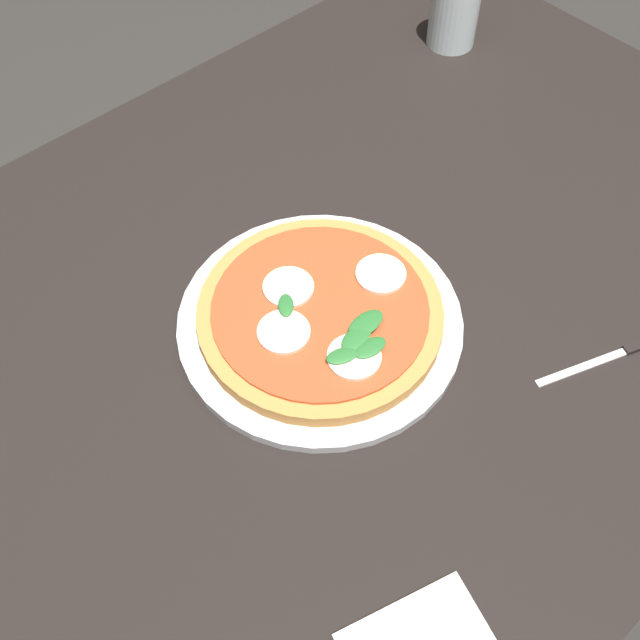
{
  "coord_description": "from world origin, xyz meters",
  "views": [
    {
      "loc": [
        -0.41,
        -0.41,
        1.45
      ],
      "look_at": [
        -0.05,
        -0.02,
        0.73
      ],
      "focal_mm": 43.59,
      "sensor_mm": 36.0,
      "label": 1
    }
  ],
  "objects_px": {
    "serving_tray": "(320,322)",
    "glass_cup": "(454,15)",
    "pizza": "(321,314)",
    "dining_table": "(339,334)",
    "knife": "(622,352)"
  },
  "relations": [
    {
      "from": "dining_table",
      "to": "glass_cup",
      "type": "xyz_separation_m",
      "value": [
        0.47,
        0.25,
        0.14
      ]
    },
    {
      "from": "serving_tray",
      "to": "knife",
      "type": "relative_size",
      "value": 1.96
    },
    {
      "from": "serving_tray",
      "to": "knife",
      "type": "height_order",
      "value": "serving_tray"
    },
    {
      "from": "dining_table",
      "to": "pizza",
      "type": "relative_size",
      "value": 4.76
    },
    {
      "from": "pizza",
      "to": "serving_tray",
      "type": "bearing_deg",
      "value": 89.16
    },
    {
      "from": "serving_tray",
      "to": "pizza",
      "type": "distance_m",
      "value": 0.02
    },
    {
      "from": "dining_table",
      "to": "pizza",
      "type": "distance_m",
      "value": 0.13
    },
    {
      "from": "dining_table",
      "to": "knife",
      "type": "distance_m",
      "value": 0.34
    },
    {
      "from": "pizza",
      "to": "knife",
      "type": "xyz_separation_m",
      "value": [
        0.23,
        -0.26,
        -0.02
      ]
    },
    {
      "from": "knife",
      "to": "glass_cup",
      "type": "height_order",
      "value": "glass_cup"
    },
    {
      "from": "dining_table",
      "to": "serving_tray",
      "type": "distance_m",
      "value": 0.12
    },
    {
      "from": "serving_tray",
      "to": "glass_cup",
      "type": "bearing_deg",
      "value": 27.4
    },
    {
      "from": "knife",
      "to": "dining_table",
      "type": "bearing_deg",
      "value": 121.23
    },
    {
      "from": "serving_tray",
      "to": "glass_cup",
      "type": "relative_size",
      "value": 3.44
    },
    {
      "from": "dining_table",
      "to": "knife",
      "type": "height_order",
      "value": "knife"
    }
  ]
}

